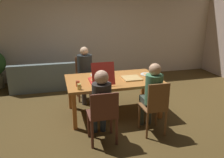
# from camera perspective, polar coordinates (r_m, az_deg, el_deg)

# --- Properties ---
(ground_plane) EXTENTS (20.00, 20.00, 0.00)m
(ground_plane) POSITION_cam_1_polar(r_m,az_deg,el_deg) (4.74, 0.31, -8.42)
(ground_plane) COLOR brown
(back_wall) EXTENTS (7.92, 0.12, 2.80)m
(back_wall) POSITION_cam_1_polar(r_m,az_deg,el_deg) (6.86, -5.48, 11.91)
(back_wall) COLOR beige
(back_wall) RESTS_ON ground
(dining_table) EXTENTS (1.83, 1.10, 0.73)m
(dining_table) POSITION_cam_1_polar(r_m,az_deg,el_deg) (4.49, 0.32, -0.80)
(dining_table) COLOR #BE7736
(dining_table) RESTS_ON ground
(chair_0) EXTENTS (0.41, 0.42, 0.97)m
(chair_0) POSITION_cam_1_polar(r_m,az_deg,el_deg) (5.37, -6.88, 0.62)
(chair_0) COLOR brown
(chair_0) RESTS_ON ground
(person_0) EXTENTS (0.34, 0.55, 1.24)m
(person_0) POSITION_cam_1_polar(r_m,az_deg,el_deg) (5.17, -6.73, 2.34)
(person_0) COLOR #443D42
(person_0) RESTS_ON ground
(chair_1) EXTENTS (0.38, 0.41, 0.95)m
(chair_1) POSITION_cam_1_polar(r_m,az_deg,el_deg) (3.83, 10.79, -6.62)
(chair_1) COLOR brown
(chair_1) RESTS_ON ground
(person_1) EXTENTS (0.29, 0.49, 1.23)m
(person_1) POSITION_cam_1_polar(r_m,az_deg,el_deg) (3.89, 10.01, -3.25)
(person_1) COLOR #3A4339
(person_1) RESTS_ON ground
(chair_2) EXTENTS (0.45, 0.41, 0.89)m
(chair_2) POSITION_cam_1_polar(r_m,az_deg,el_deg) (3.56, -2.25, -9.06)
(chair_2) COLOR brown
(chair_2) RESTS_ON ground
(person_2) EXTENTS (0.30, 0.49, 1.19)m
(person_2) POSITION_cam_1_polar(r_m,az_deg,el_deg) (3.59, -2.77, -5.02)
(person_2) COLOR #2B3949
(person_2) RESTS_ON ground
(pizza_box_0) EXTENTS (0.41, 0.54, 0.42)m
(pizza_box_0) POSITION_cam_1_polar(r_m,az_deg,el_deg) (4.27, -2.81, -0.04)
(pizza_box_0) COLOR red
(pizza_box_0) RESTS_ON dining_table
(pizza_box_1) EXTENTS (0.35, 0.35, 0.03)m
(pizza_box_1) POSITION_cam_1_polar(r_m,az_deg,el_deg) (4.49, 4.96, 0.23)
(pizza_box_1) COLOR tan
(pizza_box_1) RESTS_ON dining_table
(plate_0) EXTENTS (0.25, 0.25, 0.03)m
(plate_0) POSITION_cam_1_polar(r_m,az_deg,el_deg) (4.72, -3.90, 1.10)
(plate_0) COLOR white
(plate_0) RESTS_ON dining_table
(plate_1) EXTENTS (0.25, 0.25, 0.03)m
(plate_1) POSITION_cam_1_polar(r_m,az_deg,el_deg) (4.80, 8.62, 1.22)
(plate_1) COLOR white
(plate_1) RESTS_ON dining_table
(drinking_glass_0) EXTENTS (0.07, 0.07, 0.10)m
(drinking_glass_0) POSITION_cam_1_polar(r_m,az_deg,el_deg) (4.09, -8.58, -1.13)
(drinking_glass_0) COLOR #BD4F31
(drinking_glass_0) RESTS_ON dining_table
(drinking_glass_1) EXTENTS (0.07, 0.07, 0.10)m
(drinking_glass_1) POSITION_cam_1_polar(r_m,az_deg,el_deg) (3.93, -8.23, -1.93)
(drinking_glass_1) COLOR #DEC05E
(drinking_glass_1) RESTS_ON dining_table
(couch) EXTENTS (1.83, 0.78, 0.72)m
(couch) POSITION_cam_1_polar(r_m,az_deg,el_deg) (6.27, -15.98, 0.22)
(couch) COLOR slate
(couch) RESTS_ON ground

